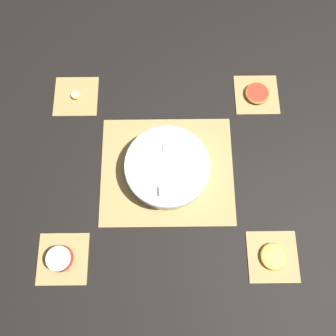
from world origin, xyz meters
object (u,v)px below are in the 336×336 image
orange_slice_whole (275,257)px  grapefruit_slice (258,93)px  apple_half (61,259)px  banana_coin_single (76,95)px  fruit_salad_bowl (168,167)px

orange_slice_whole → grapefruit_slice: (-0.00, -0.56, 0.00)m
apple_half → orange_slice_whole: (-0.64, 0.00, -0.02)m
orange_slice_whole → banana_coin_single: bearing=-40.9°
fruit_salad_bowl → grapefruit_slice: size_ratio=3.13×
orange_slice_whole → grapefruit_slice: size_ratio=0.94×
grapefruit_slice → orange_slice_whole: bearing=90.0°
fruit_salad_bowl → banana_coin_single: fruit_salad_bowl is taller
banana_coin_single → grapefruit_slice: 0.64m
banana_coin_single → grapefruit_slice: grapefruit_slice is taller
grapefruit_slice → apple_half: bearing=40.9°
apple_half → fruit_salad_bowl: bearing=-139.2°
apple_half → banana_coin_single: (0.00, -0.56, -0.02)m
banana_coin_single → grapefruit_slice: (-0.64, 0.00, 0.00)m
fruit_salad_bowl → banana_coin_single: size_ratio=8.61×
banana_coin_single → fruit_salad_bowl: bearing=139.1°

